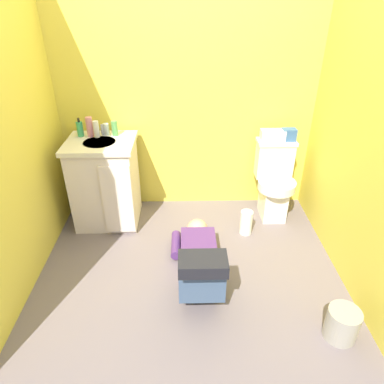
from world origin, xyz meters
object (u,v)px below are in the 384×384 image
at_px(faucet, 102,130).
at_px(paper_towel_roll, 246,222).
at_px(person_plumber, 199,261).
at_px(tissue_box, 273,135).
at_px(bottle_pink, 90,127).
at_px(toilet, 274,181).
at_px(bottle_clear, 106,129).
at_px(toiletry_bag, 289,135).
at_px(bottle_green, 115,128).
at_px(trash_can, 342,324).
at_px(soap_dispenser, 80,129).
at_px(bottle_white, 96,129).
at_px(vanity_cabinet, 106,182).

height_order(faucet, paper_towel_roll, faucet).
relative_size(person_plumber, tissue_box, 4.84).
height_order(faucet, bottle_pink, bottle_pink).
xyz_separation_m(faucet, bottle_pink, (-0.10, -0.02, 0.04)).
distance_m(toilet, paper_towel_roll, 0.51).
xyz_separation_m(toilet, bottle_clear, (-1.56, 0.08, 0.51)).
relative_size(toiletry_bag, bottle_green, 0.93).
bearing_deg(paper_towel_roll, toiletry_bag, 45.35).
height_order(faucet, trash_can, faucet).
height_order(tissue_box, soap_dispenser, soap_dispenser).
distance_m(bottle_clear, bottle_green, 0.08).
relative_size(faucet, bottle_white, 0.68).
relative_size(bottle_white, paper_towel_roll, 0.64).
xyz_separation_m(toilet, paper_towel_roll, (-0.30, -0.32, -0.25)).
xyz_separation_m(vanity_cabinet, person_plumber, (0.83, -0.83, -0.24)).
distance_m(soap_dispenser, trash_can, 2.55).
xyz_separation_m(faucet, soap_dispenser, (-0.19, -0.02, 0.02)).
bearing_deg(soap_dispenser, toilet, -1.82).
bearing_deg(tissue_box, paper_towel_roll, -121.88).
height_order(toiletry_bag, bottle_white, bottle_white).
relative_size(vanity_cabinet, soap_dispenser, 4.94).
distance_m(tissue_box, bottle_pink, 1.65).
bearing_deg(tissue_box, trash_can, -83.20).
distance_m(tissue_box, paper_towel_roll, 0.84).
relative_size(toiletry_bag, trash_can, 0.56).
relative_size(tissue_box, bottle_pink, 1.26).
xyz_separation_m(person_plumber, bottle_pink, (-0.94, 0.95, 0.73)).
relative_size(toilet, vanity_cabinet, 0.91).
height_order(toilet, toiletry_bag, toiletry_bag).
bearing_deg(paper_towel_roll, bottle_green, 161.81).
relative_size(toilet, bottle_clear, 7.07).
height_order(toilet, person_plumber, toilet).
bearing_deg(bottle_clear, bottle_pink, -168.23).
distance_m(toilet, bottle_pink, 1.78).
xyz_separation_m(bottle_pink, bottle_white, (0.06, -0.02, -0.01)).
distance_m(toilet, vanity_cabinet, 1.59).
bearing_deg(bottle_pink, person_plumber, -45.33).
bearing_deg(bottle_green, trash_can, -43.01).
height_order(bottle_green, paper_towel_roll, bottle_green).
bearing_deg(toiletry_bag, person_plumber, -131.08).
bearing_deg(toilet, soap_dispenser, 178.18).
relative_size(toilet, tissue_box, 3.41).
relative_size(person_plumber, trash_can, 4.78).
bearing_deg(faucet, soap_dispenser, -173.99).
relative_size(trash_can, paper_towel_roll, 0.96).
bearing_deg(bottle_green, tissue_box, 0.94).
xyz_separation_m(toiletry_bag, bottle_pink, (-1.80, -0.04, 0.10)).
height_order(faucet, tissue_box, faucet).
bearing_deg(trash_can, vanity_cabinet, 141.58).
bearing_deg(toiletry_bag, bottle_green, -179.15).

